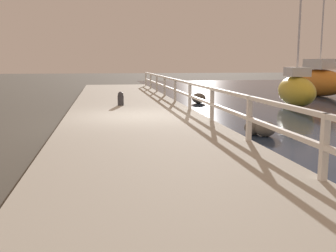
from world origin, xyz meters
TOP-DOWN VIEW (x-y plane):
  - ground_plane at (0.00, 0.00)m, footprint 120.00×120.00m
  - dock_walkway at (0.00, 0.00)m, footprint 4.42×36.00m
  - railing at (2.11, 0.00)m, footprint 0.10×32.50m
  - boulder_water_edge at (3.60, 6.13)m, footprint 0.67×0.61m
  - boulder_far_strip at (3.10, -2.27)m, footprint 0.55×0.49m
  - boulder_upstream at (3.30, -2.56)m, footprint 0.56×0.50m
  - mooring_bollard at (-0.31, 3.18)m, footprint 0.24×0.24m
  - sailboat_yellow at (7.59, 4.09)m, footprint 1.54×3.36m
  - sailboat_orange at (11.68, 9.21)m, footprint 2.02×4.65m

SIDE VIEW (x-z plane):
  - ground_plane at x=0.00m, z-range 0.00..0.00m
  - dock_walkway at x=0.00m, z-range 0.00..0.29m
  - boulder_far_strip at x=3.10m, z-range 0.00..0.41m
  - boulder_upstream at x=3.30m, z-range 0.00..0.42m
  - boulder_water_edge at x=3.60m, z-range 0.00..0.50m
  - mooring_bollard at x=-0.31m, z-range 0.29..0.83m
  - sailboat_yellow at x=7.59m, z-range -2.89..4.44m
  - sailboat_orange at x=11.68m, z-range -2.10..3.92m
  - railing at x=2.11m, z-range 0.47..1.45m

